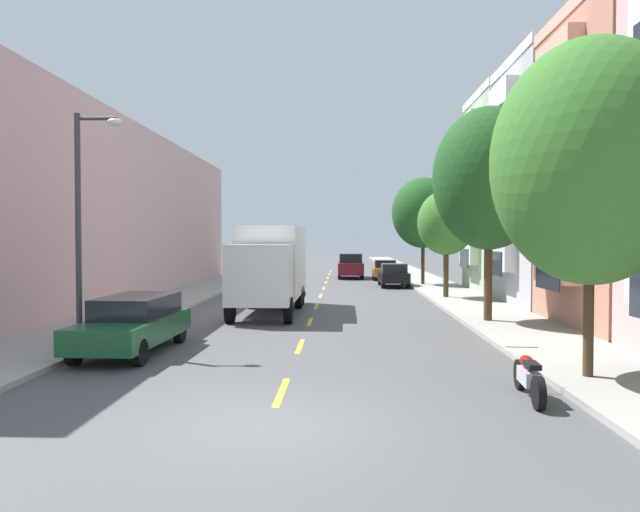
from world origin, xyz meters
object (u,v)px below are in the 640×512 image
parked_wagon_forest (134,322)px  parked_hatchback_navy (285,264)px  street_tree_second (489,179)px  delivery_box_truck (271,264)px  street_tree_farthest (423,213)px  moving_burgundy_sedan (351,266)px  parked_hatchback_white (268,271)px  street_tree_third (446,223)px  parked_hatchback_black (393,275)px  parked_hatchback_orange (385,270)px  parked_motorcycle (529,377)px  street_lamp (84,210)px  street_tree_nearest (590,162)px

parked_wagon_forest → parked_hatchback_navy: bearing=89.8°
street_tree_second → delivery_box_truck: 9.36m
street_tree_farthest → moving_burgundy_sedan: street_tree_farthest is taller
street_tree_second → parked_hatchback_white: (-10.68, 21.70, -4.44)m
street_tree_third → moving_burgundy_sedan: 17.27m
delivery_box_truck → parked_hatchback_black: delivery_box_truck is taller
parked_hatchback_black → parked_hatchback_white: (-8.72, 5.11, 0.00)m
street_tree_second → street_tree_third: bearing=90.0°
street_tree_second → street_tree_third: (0.00, 8.62, -1.32)m
street_tree_farthest → parked_hatchback_black: (-1.96, -0.64, -4.01)m
parked_hatchback_black → parked_hatchback_orange: size_ratio=1.00×
street_tree_third → parked_hatchback_orange: street_tree_third is taller
parked_motorcycle → street_tree_farthest: bearing=86.5°
street_tree_third → parked_motorcycle: 18.95m
parked_hatchback_black → parked_hatchback_navy: bearing=116.4°
street_lamp → street_tree_second: bearing=22.9°
street_lamp → parked_hatchback_navy: bearing=87.6°
street_tree_nearest → street_tree_second: 8.63m
parked_hatchback_navy → moving_burgundy_sedan: moving_burgundy_sedan is taller
street_tree_third → parked_hatchback_black: bearing=103.8°
street_tree_second → street_lamp: size_ratio=1.20×
street_lamp → parked_hatchback_black: street_lamp is taller
parked_hatchback_black → parked_motorcycle: size_ratio=1.96×
parked_hatchback_black → parked_hatchback_orange: (-0.09, 6.59, 0.00)m
street_tree_second → parked_hatchback_black: bearing=96.7°
street_tree_nearest → street_tree_third: bearing=90.0°
parked_hatchback_black → parked_hatchback_navy: 19.62m
street_lamp → delivery_box_truck: bearing=63.8°
street_lamp → parked_hatchback_black: 24.35m
street_tree_second → street_tree_third: 8.72m
moving_burgundy_sedan → parked_motorcycle: 35.09m
parked_wagon_forest → parked_hatchback_orange: same height
street_tree_third → parked_wagon_forest: size_ratio=1.14×
street_lamp → parked_hatchback_orange: 30.36m
parked_wagon_forest → street_lamp: bearing=163.6°
parked_hatchback_navy → parked_motorcycle: (9.04, -44.10, -0.35)m
parked_hatchback_white → parked_wagon_forest: size_ratio=0.84×
street_lamp → parked_motorcycle: street_lamp is taller
street_tree_nearest → street_tree_farthest: street_tree_nearest is taller
delivery_box_truck → moving_burgundy_sedan: bearing=80.6°
street_lamp → parked_hatchback_navy: street_lamp is taller
parked_hatchback_navy → parked_motorcycle: size_ratio=1.95×
moving_burgundy_sedan → street_tree_third: bearing=-74.3°
street_tree_second → street_lamp: street_tree_second is taller
street_tree_nearest → moving_burgundy_sedan: (-4.60, 33.63, -3.66)m
street_lamp → parked_wagon_forest: street_lamp is taller
parked_hatchback_navy → parked_hatchback_orange: 13.96m
parked_wagon_forest → parked_hatchback_orange: 30.15m
street_tree_second → street_tree_farthest: street_tree_second is taller
moving_burgundy_sedan → parked_motorcycle: bearing=-85.2°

